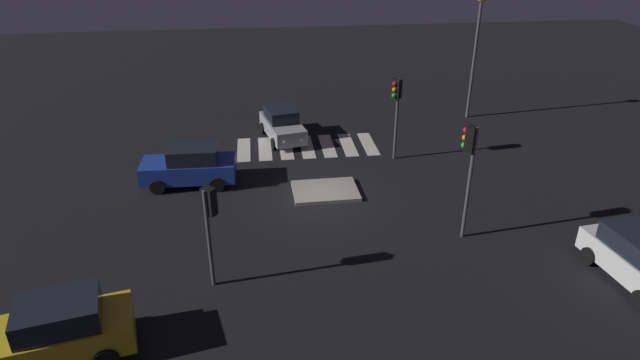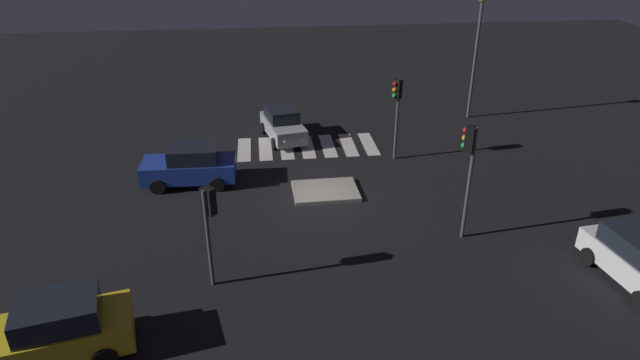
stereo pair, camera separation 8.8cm
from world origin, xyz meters
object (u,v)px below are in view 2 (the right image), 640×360
Objects in this scene: car_silver at (283,124)px; street_lamp at (478,34)px; car_blue at (190,165)px; traffic_island at (325,191)px; car_yellow at (54,331)px; car_white at (638,260)px; traffic_light_west at (469,155)px; traffic_light_north at (209,213)px; traffic_light_south at (397,100)px.

car_silver is 12.72m from street_lamp.
car_blue is at bearing 24.24° from street_lamp.
car_yellow is (9.01, 9.27, 0.87)m from traffic_island.
car_blue is 18.78m from car_white.
street_lamp reaches higher than traffic_island.
traffic_light_west is 1.26× the size of traffic_light_north.
traffic_island is at bearing 41.74° from street_lamp.
traffic_island is 0.68× the size of car_blue.
street_lamp is (-5.32, -13.36, 1.60)m from traffic_light_west.
traffic_light_north is (-1.56, 7.90, 1.87)m from car_blue.
car_silver reaches higher than traffic_island.
car_silver is 6.91m from car_blue.
street_lamp reaches higher than car_white.
traffic_light_west reaches higher than car_yellow.
car_white is at bearing 179.97° from traffic_light_west.
car_blue is 1.02× the size of car_white.
car_blue is 0.95× the size of traffic_light_west.
car_white is at bearing 141.79° from traffic_island.
car_yellow is at bearing 163.16° from traffic_light_north.
street_lamp is at bearing -154.48° from car_blue.
traffic_light_north is at bearing 46.42° from traffic_light_west.
car_white is at bearing 25.78° from car_silver.
street_lamp is at bearing -6.19° from traffic_light_north.
car_white is 0.58× the size of street_lamp.
traffic_light_west is 0.62× the size of street_lamp.
car_yellow is 19.02m from car_white.
traffic_island is 12.96m from car_yellow.
car_silver is (1.57, -6.82, 0.77)m from traffic_island.
car_blue is 1.03× the size of traffic_light_south.
car_blue is 18.48m from street_lamp.
street_lamp is at bearing 88.50° from car_silver.
traffic_island is 14.55m from street_lamp.
traffic_light_south is 0.57× the size of street_lamp.
car_white is 1.18× the size of traffic_light_north.
street_lamp is (-0.23, -16.92, 4.24)m from car_white.
car_yellow is at bearing 43.72° from street_lamp.
car_silver is at bearing 10.92° from street_lamp.
street_lamp is at bearing -179.66° from traffic_light_south.
traffic_island is 0.69× the size of car_white.
traffic_light_south is at bearing 45.29° from car_silver.
traffic_light_south is at bearing -148.54° from car_yellow.
car_yellow reaches higher than car_blue.
traffic_light_south is 8.69m from street_lamp.
traffic_island is 6.50m from car_blue.
traffic_light_south is (-5.55, 3.51, 2.40)m from car_silver.
traffic_light_north is (9.52, 1.93, -0.72)m from traffic_light_west.
traffic_light_north is (-4.35, -3.07, 1.86)m from car_yellow.
car_silver is 0.98× the size of car_white.
traffic_light_south is at bearing -158.58° from car_white.
traffic_light_west reaches higher than car_silver.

